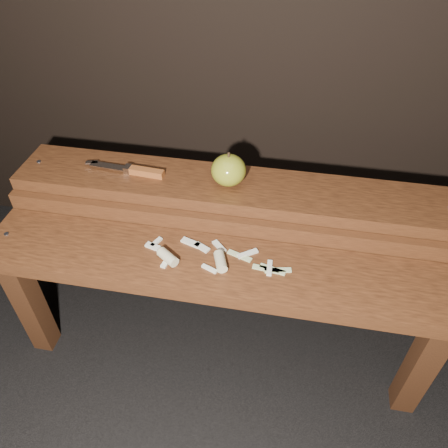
% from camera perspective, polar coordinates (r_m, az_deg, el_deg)
% --- Properties ---
extents(ground, '(60.00, 60.00, 0.00)m').
position_cam_1_polar(ground, '(1.44, -0.45, -15.04)').
color(ground, black).
extents(bench_front_tier, '(1.20, 0.20, 0.42)m').
position_cam_1_polar(bench_front_tier, '(1.12, -1.13, -7.81)').
color(bench_front_tier, '#391D0E').
rests_on(bench_front_tier, ground).
extents(bench_rear_tier, '(1.20, 0.21, 0.50)m').
position_cam_1_polar(bench_rear_tier, '(1.23, 0.89, 2.02)').
color(bench_rear_tier, '#391D0E').
rests_on(bench_rear_tier, ground).
extents(apple, '(0.09, 0.09, 0.10)m').
position_cam_1_polar(apple, '(1.16, 0.60, 7.04)').
color(apple, olive).
rests_on(apple, bench_rear_tier).
extents(knife, '(0.23, 0.04, 0.02)m').
position_cam_1_polar(knife, '(1.23, -11.33, 6.85)').
color(knife, '#964B21').
rests_on(knife, bench_rear_tier).
extents(apple_scraps, '(0.37, 0.12, 0.03)m').
position_cam_1_polar(apple_scraps, '(1.07, -2.55, -4.45)').
color(apple_scraps, beige).
rests_on(apple_scraps, bench_front_tier).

